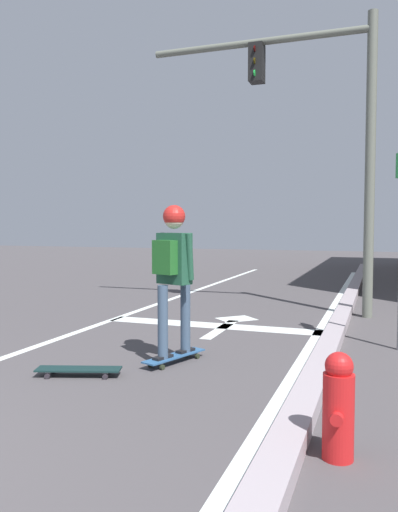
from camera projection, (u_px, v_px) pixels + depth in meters
lane_line_center at (106, 322)px, 7.88m from camera, size 0.12×20.00×0.01m
lane_line_curbside at (315, 337)px, 6.81m from camera, size 0.12×20.00×0.01m
stop_bar at (214, 325)px, 7.60m from camera, size 3.34×0.40×0.01m
lane_arrow_stem at (221, 329)px, 7.34m from camera, size 0.16×1.40×0.01m
lane_arrow_head at (236, 319)px, 8.14m from camera, size 0.71×0.71×0.01m
curb_strip at (335, 333)px, 6.72m from camera, size 0.24×24.00×0.14m
skateboard at (175, 356)px, 5.55m from camera, size 0.45×0.86×0.08m
skater at (173, 261)px, 5.47m from camera, size 0.43×0.60×1.63m
spare_skateboard at (79, 370)px, 5.04m from camera, size 0.86×0.45×0.08m
traffic_signal_mast at (319, 115)px, 8.37m from camera, size 3.81×0.34×4.87m
fire_hydrant at (338, 406)px, 3.24m from camera, size 0.20×0.30×0.69m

